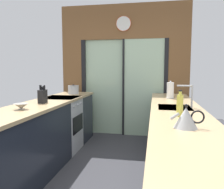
{
  "coord_description": "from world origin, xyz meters",
  "views": [
    {
      "loc": [
        0.64,
        -2.36,
        1.39
      ],
      "look_at": [
        0.02,
        0.98,
        1.01
      ],
      "focal_mm": 36.86,
      "sensor_mm": 36.0,
      "label": 1
    }
  ],
  "objects_px": {
    "soap_bottle": "(180,105)",
    "paper_towel_roll": "(170,90)",
    "stock_pot": "(73,90)",
    "mixing_bowl": "(21,106)",
    "knife_block": "(43,96)",
    "kettle": "(186,118)",
    "oven_range": "(62,124)"
  },
  "relations": [
    {
      "from": "oven_range",
      "to": "soap_bottle",
      "type": "bearing_deg",
      "value": -35.22
    },
    {
      "from": "knife_block",
      "to": "kettle",
      "type": "height_order",
      "value": "knife_block"
    },
    {
      "from": "mixing_bowl",
      "to": "kettle",
      "type": "height_order",
      "value": "kettle"
    },
    {
      "from": "knife_block",
      "to": "soap_bottle",
      "type": "bearing_deg",
      "value": -18.51
    },
    {
      "from": "knife_block",
      "to": "soap_bottle",
      "type": "relative_size",
      "value": 0.95
    },
    {
      "from": "mixing_bowl",
      "to": "stock_pot",
      "type": "bearing_deg",
      "value": 90.0
    },
    {
      "from": "stock_pot",
      "to": "soap_bottle",
      "type": "xyz_separation_m",
      "value": [
        1.78,
        -1.83,
        0.03
      ]
    },
    {
      "from": "knife_block",
      "to": "paper_towel_roll",
      "type": "distance_m",
      "value": 1.98
    },
    {
      "from": "mixing_bowl",
      "to": "paper_towel_roll",
      "type": "height_order",
      "value": "paper_towel_roll"
    },
    {
      "from": "mixing_bowl",
      "to": "oven_range",
      "type": "bearing_deg",
      "value": 90.88
    },
    {
      "from": "stock_pot",
      "to": "paper_towel_roll",
      "type": "xyz_separation_m",
      "value": [
        1.78,
        -0.37,
        0.05
      ]
    },
    {
      "from": "soap_bottle",
      "to": "knife_block",
      "type": "bearing_deg",
      "value": 161.49
    },
    {
      "from": "oven_range",
      "to": "kettle",
      "type": "relative_size",
      "value": 3.42
    },
    {
      "from": "stock_pot",
      "to": "soap_bottle",
      "type": "bearing_deg",
      "value": -45.78
    },
    {
      "from": "kettle",
      "to": "soap_bottle",
      "type": "distance_m",
      "value": 0.46
    },
    {
      "from": "oven_range",
      "to": "soap_bottle",
      "type": "height_order",
      "value": "soap_bottle"
    },
    {
      "from": "mixing_bowl",
      "to": "knife_block",
      "type": "distance_m",
      "value": 0.53
    },
    {
      "from": "soap_bottle",
      "to": "oven_range",
      "type": "bearing_deg",
      "value": 144.78
    },
    {
      "from": "mixing_bowl",
      "to": "paper_towel_roll",
      "type": "bearing_deg",
      "value": 38.01
    },
    {
      "from": "oven_range",
      "to": "mixing_bowl",
      "type": "height_order",
      "value": "mixing_bowl"
    },
    {
      "from": "mixing_bowl",
      "to": "stock_pot",
      "type": "height_order",
      "value": "stock_pot"
    },
    {
      "from": "stock_pot",
      "to": "paper_towel_roll",
      "type": "distance_m",
      "value": 1.82
    },
    {
      "from": "mixing_bowl",
      "to": "paper_towel_roll",
      "type": "distance_m",
      "value": 2.26
    },
    {
      "from": "kettle",
      "to": "stock_pot",
      "type": "bearing_deg",
      "value": 127.89
    },
    {
      "from": "mixing_bowl",
      "to": "stock_pot",
      "type": "xyz_separation_m",
      "value": [
        -0.0,
        1.76,
        0.04
      ]
    },
    {
      "from": "paper_towel_roll",
      "to": "stock_pot",
      "type": "bearing_deg",
      "value": 168.32
    },
    {
      "from": "mixing_bowl",
      "to": "stock_pot",
      "type": "distance_m",
      "value": 1.76
    },
    {
      "from": "soap_bottle",
      "to": "paper_towel_roll",
      "type": "bearing_deg",
      "value": 90.0
    },
    {
      "from": "knife_block",
      "to": "stock_pot",
      "type": "bearing_deg",
      "value": 90.0
    },
    {
      "from": "mixing_bowl",
      "to": "kettle",
      "type": "xyz_separation_m",
      "value": [
        1.78,
        -0.53,
        0.05
      ]
    },
    {
      "from": "mixing_bowl",
      "to": "soap_bottle",
      "type": "bearing_deg",
      "value": -2.25
    },
    {
      "from": "mixing_bowl",
      "to": "soap_bottle",
      "type": "xyz_separation_m",
      "value": [
        1.78,
        -0.07,
        0.08
      ]
    }
  ]
}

